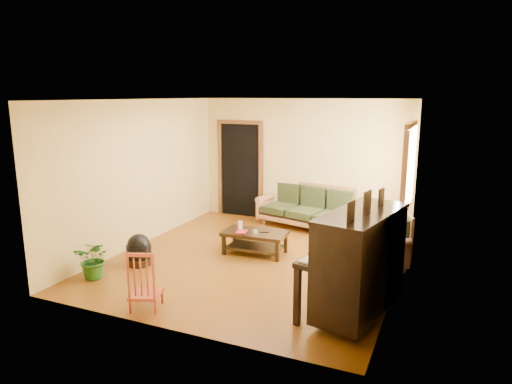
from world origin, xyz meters
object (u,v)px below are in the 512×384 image
at_px(coffee_table, 255,243).
at_px(red_chair, 145,279).
at_px(piano, 360,265).
at_px(potted_plant, 95,259).
at_px(ceramic_crock, 384,227).
at_px(armchair, 382,239).
at_px(sofa, 306,207).
at_px(footstool, 139,253).

bearing_deg(coffee_table, red_chair, -100.41).
bearing_deg(piano, potted_plant, -162.71).
bearing_deg(red_chair, ceramic_crock, 42.91).
relative_size(piano, potted_plant, 2.53).
bearing_deg(armchair, coffee_table, 166.55).
bearing_deg(sofa, red_chair, -87.12).
height_order(sofa, red_chair, sofa).
bearing_deg(armchair, footstool, -178.48).
height_order(ceramic_crock, potted_plant, potted_plant).
bearing_deg(piano, footstool, -173.53).
height_order(armchair, piano, piano).
relative_size(footstool, ceramic_crock, 1.43).
bearing_deg(red_chair, armchair, 27.95).
distance_m(footstool, potted_plant, 0.75).
distance_m(coffee_table, piano, 2.62).
height_order(coffee_table, ceramic_crock, coffee_table).
xyz_separation_m(footstool, ceramic_crock, (3.37, 3.24, -0.05)).
relative_size(coffee_table, potted_plant, 1.82).
distance_m(red_chair, potted_plant, 1.41).
xyz_separation_m(piano, red_chair, (-2.51, -0.89, -0.27)).
height_order(sofa, coffee_table, sofa).
xyz_separation_m(coffee_table, footstool, (-1.49, -1.22, -0.01)).
distance_m(footstool, ceramic_crock, 4.67).
xyz_separation_m(red_chair, ceramic_crock, (2.32, 4.45, -0.26)).
relative_size(sofa, footstool, 5.16).
distance_m(ceramic_crock, potted_plant, 5.36).
bearing_deg(ceramic_crock, coffee_table, -132.89).
xyz_separation_m(coffee_table, ceramic_crock, (1.88, 2.02, -0.06)).
relative_size(sofa, coffee_table, 1.91).
height_order(sofa, footstool, sofa).
bearing_deg(ceramic_crock, piano, -87.00).
height_order(red_chair, potted_plant, red_chair).
xyz_separation_m(sofa, armchair, (1.71, -1.51, 0.00)).
height_order(coffee_table, red_chair, red_chair).
relative_size(piano, footstool, 3.78).
xyz_separation_m(piano, footstool, (-3.55, 0.32, -0.47)).
relative_size(armchair, potted_plant, 1.49).
bearing_deg(coffee_table, ceramic_crock, 47.11).
distance_m(sofa, red_chair, 4.32).
height_order(piano, ceramic_crock, piano).
xyz_separation_m(piano, potted_plant, (-3.82, -0.38, -0.37)).
bearing_deg(potted_plant, sofa, 60.62).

